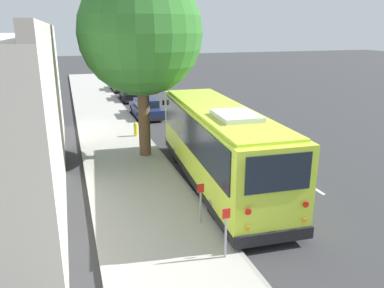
# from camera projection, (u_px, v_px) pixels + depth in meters

# --- Properties ---
(ground_plane) EXTENTS (160.00, 160.00, 0.00)m
(ground_plane) POSITION_uv_depth(u_px,v_px,m) (228.00, 179.00, 15.77)
(ground_plane) COLOR #333335
(sidewalk_slab) EXTENTS (80.00, 3.68, 0.15)m
(sidewalk_slab) POSITION_uv_depth(u_px,v_px,m) (137.00, 189.00, 14.57)
(sidewalk_slab) COLOR #A3A099
(sidewalk_slab) RESTS_ON ground
(curb_strip) EXTENTS (80.00, 0.14, 0.15)m
(curb_strip) POSITION_uv_depth(u_px,v_px,m) (184.00, 183.00, 15.15)
(curb_strip) COLOR gray
(curb_strip) RESTS_ON ground
(shuttle_bus) EXTENTS (10.33, 3.12, 3.31)m
(shuttle_bus) POSITION_uv_depth(u_px,v_px,m) (219.00, 142.00, 14.75)
(shuttle_bus) COLOR #BCDB38
(shuttle_bus) RESTS_ON ground
(parked_sedan_navy) EXTENTS (4.30, 1.80, 1.31)m
(parked_sedan_navy) POSITION_uv_depth(u_px,v_px,m) (146.00, 109.00, 26.63)
(parked_sedan_navy) COLOR #19234C
(parked_sedan_navy) RESTS_ON ground
(parked_sedan_black) EXTENTS (4.27, 1.87, 1.28)m
(parked_sedan_black) POSITION_uv_depth(u_px,v_px,m) (131.00, 93.00, 32.96)
(parked_sedan_black) COLOR black
(parked_sedan_black) RESTS_ON ground
(parked_sedan_tan) EXTENTS (4.29, 1.89, 1.29)m
(parked_sedan_tan) POSITION_uv_depth(u_px,v_px,m) (121.00, 85.00, 38.13)
(parked_sedan_tan) COLOR tan
(parked_sedan_tan) RESTS_ON ground
(street_tree) EXTENTS (5.57, 5.57, 9.34)m
(street_tree) POSITION_uv_depth(u_px,v_px,m) (140.00, 24.00, 16.69)
(street_tree) COLOR brown
(street_tree) RESTS_ON sidewalk_slab
(sign_post_near) EXTENTS (0.06, 0.22, 1.44)m
(sign_post_near) POSITION_uv_depth(u_px,v_px,m) (226.00, 232.00, 9.89)
(sign_post_near) COLOR gray
(sign_post_near) RESTS_ON sidewalk_slab
(sign_post_far) EXTENTS (0.06, 0.22, 1.32)m
(sign_post_far) POSITION_uv_depth(u_px,v_px,m) (201.00, 203.00, 11.70)
(sign_post_far) COLOR gray
(sign_post_far) RESTS_ON sidewalk_slab
(fire_hydrant) EXTENTS (0.22, 0.22, 0.81)m
(fire_hydrant) POSITION_uv_depth(u_px,v_px,m) (136.00, 129.00, 21.40)
(fire_hydrant) COLOR gold
(fire_hydrant) RESTS_ON sidewalk_slab
(lane_stripe_mid) EXTENTS (2.40, 0.14, 0.01)m
(lane_stripe_mid) POSITION_uv_depth(u_px,v_px,m) (306.00, 183.00, 15.33)
(lane_stripe_mid) COLOR silver
(lane_stripe_mid) RESTS_ON ground
(lane_stripe_ahead) EXTENTS (2.40, 0.14, 0.01)m
(lane_stripe_ahead) POSITION_uv_depth(u_px,v_px,m) (242.00, 142.00, 20.77)
(lane_stripe_ahead) COLOR silver
(lane_stripe_ahead) RESTS_ON ground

